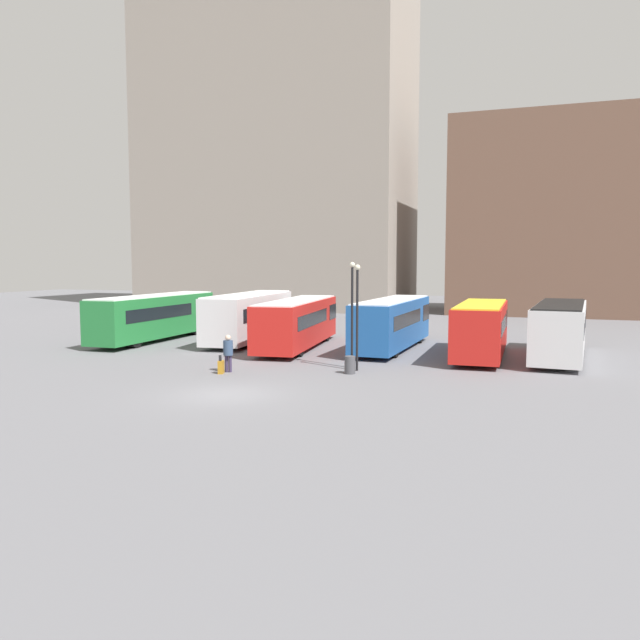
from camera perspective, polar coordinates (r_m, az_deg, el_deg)
name	(u,v)px	position (r m, az deg, el deg)	size (l,w,h in m)	color
ground_plane	(225,395)	(25.61, -8.65, -6.75)	(160.00, 160.00, 0.00)	slate
building_block_left	(278,127)	(78.24, -3.88, 17.18)	(31.00, 15.87, 43.05)	gray
building_block_right	(600,217)	(70.75, 24.24, 8.60)	(29.47, 13.13, 20.06)	brown
bus_0	(156,315)	(44.29, -14.78, 0.41)	(2.74, 12.35, 3.12)	#237A38
bus_1	(250,315)	(42.50, -6.42, 0.43)	(3.70, 11.42, 3.25)	silver
bus_2	(298,321)	(39.10, -2.03, -0.13)	(3.88, 11.86, 3.01)	red
bus_3	(393,322)	(38.71, 6.66, -0.17)	(2.67, 11.14, 3.08)	#1E56A3
bus_4	(481,328)	(36.15, 14.52, -0.71)	(2.63, 9.58, 3.06)	red
bus_5	(560,328)	(37.06, 21.10, -0.73)	(3.30, 10.82, 3.08)	silver
traveler	(228,350)	(30.59, -8.40, -2.74)	(0.57, 0.57, 1.82)	#382D4C
suitcase	(221,367)	(30.33, -9.04, -4.27)	(0.33, 0.45, 0.92)	#B27A1E
lamp_post_0	(352,306)	(31.29, 2.96, 1.33)	(0.28, 0.28, 5.34)	black
lamp_post_1	(357,308)	(30.52, 3.42, 1.11)	(0.28, 0.28, 5.22)	black
trash_bin	(350,365)	(29.96, 2.75, -4.12)	(0.52, 0.52, 0.85)	#47474C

